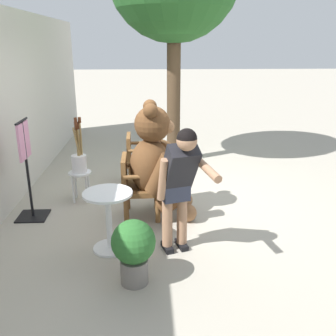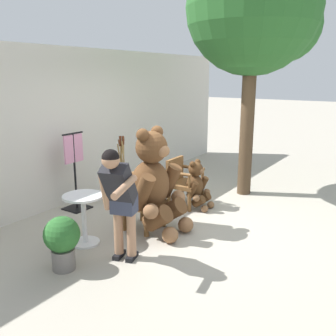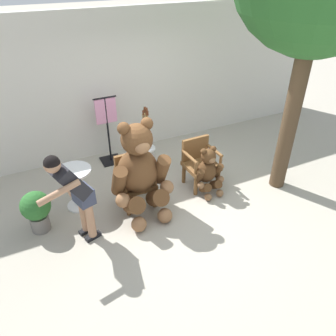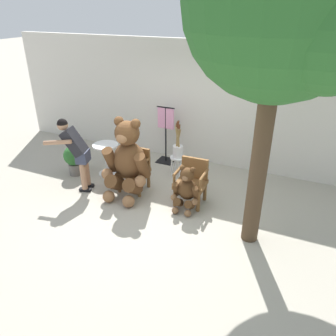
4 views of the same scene
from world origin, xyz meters
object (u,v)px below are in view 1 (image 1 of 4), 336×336
wooden_chair_left (137,185)px  brush_bucket (79,159)px  round_side_table (109,214)px  person_visitor (179,180)px  wooden_chair_right (139,158)px  teddy_bear_large (156,162)px  teddy_bear_small (156,160)px  clothing_display_stand (27,168)px  potted_plant (134,248)px  white_stool (80,178)px

wooden_chair_left → brush_bucket: 1.07m
round_side_table → person_visitor: bearing=-99.9°
wooden_chair_right → teddy_bear_large: 1.30m
wooden_chair_right → teddy_bear_small: bearing=-89.4°
person_visitor → brush_bucket: bearing=40.2°
wooden_chair_left → teddy_bear_large: (0.00, -0.27, 0.32)m
teddy_bear_large → clothing_display_stand: 1.73m
person_visitor → wooden_chair_left: bearing=25.4°
teddy_bear_large → wooden_chair_right: bearing=12.2°
wooden_chair_right → potted_plant: size_ratio=1.26×
wooden_chair_right → person_visitor: person_visitor is taller
brush_bucket → wooden_chair_right: bearing=-53.1°
teddy_bear_large → teddy_bear_small: bearing=-1.0°
teddy_bear_small → potted_plant: teddy_bear_small is taller
teddy_bear_large → teddy_bear_small: teddy_bear_large is taller
potted_plant → clothing_display_stand: bearing=42.9°
brush_bucket → teddy_bear_small: bearing=-60.5°
clothing_display_stand → wooden_chair_right: bearing=-50.3°
teddy_bear_large → person_visitor: (-1.04, -0.22, 0.12)m
person_visitor → white_stool: bearing=40.3°
round_side_table → potted_plant: size_ratio=1.06×
white_stool → person_visitor: bearing=-139.7°
wooden_chair_left → teddy_bear_small: size_ratio=0.98×
wooden_chair_left → person_visitor: person_visitor is taller
teddy_bear_large → white_stool: teddy_bear_large is taller
wooden_chair_right → brush_bucket: size_ratio=1.04×
person_visitor → wooden_chair_right: bearing=12.2°
wooden_chair_right → person_visitor: size_ratio=0.57×
wooden_chair_right → brush_bucket: bearing=126.9°
wooden_chair_left → teddy_bear_large: size_ratio=0.54×
teddy_bear_large → round_side_table: (-0.90, 0.57, -0.33)m
wooden_chair_right → person_visitor: bearing=-167.8°
wooden_chair_right → teddy_bear_large: (-1.23, -0.27, 0.32)m
teddy_bear_small → white_stool: size_ratio=1.90×
potted_plant → wooden_chair_right: bearing=0.1°
wooden_chair_left → person_visitor: bearing=-154.6°
teddy_bear_small → round_side_table: (-2.13, 0.59, 0.02)m
wooden_chair_left → clothing_display_stand: bearing=89.0°
person_visitor → white_stool: (1.61, 1.37, -0.55)m
person_visitor → clothing_display_stand: size_ratio=1.11×
teddy_bear_small → person_visitor: (-2.27, -0.20, 0.48)m
white_stool → brush_bucket: 0.31m
wooden_chair_left → brush_bucket: brush_bucket is taller
person_visitor → brush_bucket: size_ratio=1.82×
wooden_chair_left → clothing_display_stand: (0.03, 1.46, 0.26)m
person_visitor → white_stool: 2.18m
potted_plant → clothing_display_stand: 2.18m
white_stool → brush_bucket: size_ratio=0.55×
wooden_chair_right → potted_plant: (-2.79, -0.01, -0.07)m
wooden_chair_right → round_side_table: bearing=172.0°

